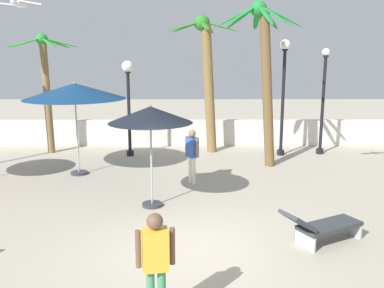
{
  "coord_description": "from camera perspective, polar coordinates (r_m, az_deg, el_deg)",
  "views": [
    {
      "loc": [
        -0.07,
        -8.11,
        3.86
      ],
      "look_at": [
        0.0,
        3.4,
        1.4
      ],
      "focal_mm": 40.14,
      "sensor_mm": 36.0,
      "label": 1
    }
  ],
  "objects": [
    {
      "name": "lamp_post_1",
      "position": [
        17.09,
        17.03,
        5.88
      ],
      "size": [
        0.3,
        0.3,
        4.02
      ],
      "color": "black",
      "rests_on": "ground_plane"
    },
    {
      "name": "palm_tree_1",
      "position": [
        17.43,
        -18.89,
        8.35
      ],
      "size": [
        2.69,
        2.47,
        4.57
      ],
      "color": "olive",
      "rests_on": "ground_plane"
    },
    {
      "name": "guest_1",
      "position": [
        6.26,
        -4.86,
        -14.87
      ],
      "size": [
        0.55,
        0.31,
        1.7
      ],
      "color": "#3F8C59",
      "rests_on": "ground_plane"
    },
    {
      "name": "guest_0",
      "position": [
        12.68,
        0.01,
        -0.99
      ],
      "size": [
        0.41,
        0.47,
        1.65
      ],
      "color": "silver",
      "rests_on": "ground_plane"
    },
    {
      "name": "palm_tree_0",
      "position": [
        14.67,
        9.57,
        10.35
      ],
      "size": [
        2.84,
        2.84,
        5.51
      ],
      "color": "brown",
      "rests_on": "ground_plane"
    },
    {
      "name": "seagull_0",
      "position": [
        9.24,
        -21.94,
        16.9
      ],
      "size": [
        1.16,
        0.71,
        0.14
      ],
      "color": "white"
    },
    {
      "name": "lounge_chair_0",
      "position": [
        9.31,
        16.79,
        -10.31
      ],
      "size": [
        1.91,
        1.37,
        0.83
      ],
      "color": "#B7B7BC",
      "rests_on": "ground_plane"
    },
    {
      "name": "palm_tree_3",
      "position": [
        16.66,
        1.98,
        9.8
      ],
      "size": [
        2.61,
        2.66,
        5.25
      ],
      "color": "olive",
      "rests_on": "ground_plane"
    },
    {
      "name": "lamp_post_3",
      "position": [
        16.18,
        -8.45,
        6.86
      ],
      "size": [
        0.43,
        0.43,
        3.57
      ],
      "color": "black",
      "rests_on": "ground_plane"
    },
    {
      "name": "ground_plane",
      "position": [
        8.99,
        0.13,
        -13.39
      ],
      "size": [
        56.0,
        56.0,
        0.0
      ],
      "primitive_type": "plane",
      "color": "#B2A893"
    },
    {
      "name": "patio_umbrella_2",
      "position": [
        13.93,
        -15.33,
        6.74
      ],
      "size": [
        3.18,
        3.18,
        2.97
      ],
      "color": "#333338",
      "rests_on": "ground_plane"
    },
    {
      "name": "boundary_wall",
      "position": [
        18.14,
        -0.11,
        1.52
      ],
      "size": [
        25.2,
        0.3,
        1.08
      ],
      "primitive_type": "cube",
      "color": "silver",
      "rests_on": "ground_plane"
    },
    {
      "name": "patio_umbrella_0",
      "position": [
        10.59,
        -5.55,
        3.75
      ],
      "size": [
        2.09,
        2.09,
        2.62
      ],
      "color": "#333338",
      "rests_on": "ground_plane"
    },
    {
      "name": "lamp_post_0",
      "position": [
        16.44,
        12.06,
        7.73
      ],
      "size": [
        0.38,
        0.38,
        4.33
      ],
      "color": "black",
      "rests_on": "ground_plane"
    },
    {
      "name": "seagull_1",
      "position": [
        19.87,
        1.03,
        15.83
      ],
      "size": [
        0.4,
        0.9,
        0.15
      ],
      "color": "white"
    }
  ]
}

